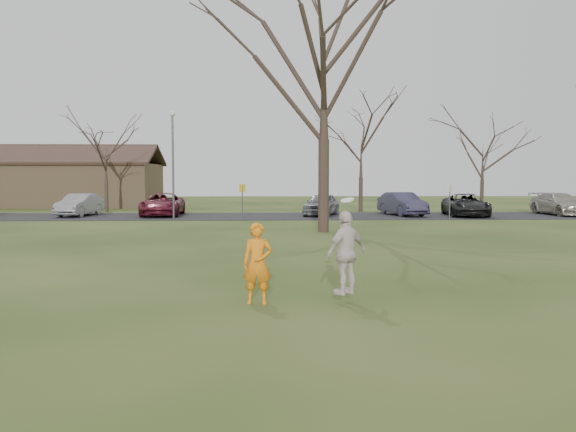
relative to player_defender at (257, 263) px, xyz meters
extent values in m
plane|color=#1E380F|center=(0.76, 0.02, -0.82)|extent=(120.00, 120.00, 0.00)
cube|color=black|center=(0.76, 25.02, -0.80)|extent=(62.00, 6.50, 0.04)
imported|color=orange|center=(0.00, 0.00, 0.00)|extent=(0.62, 0.43, 1.65)
imported|color=gray|center=(-11.58, 25.50, -0.09)|extent=(2.03, 4.37, 1.39)
imported|color=maroon|center=(-6.41, 25.53, -0.07)|extent=(2.52, 5.18, 1.42)
imported|color=slate|center=(3.61, 25.44, -0.08)|extent=(2.91, 4.46, 1.41)
imported|color=#313048|center=(8.73, 25.24, -0.05)|extent=(2.53, 4.67, 1.46)
imported|color=black|center=(12.58, 24.60, -0.09)|extent=(2.83, 5.20, 1.38)
imported|color=gray|center=(18.95, 25.44, -0.08)|extent=(2.34, 4.97, 1.40)
imported|color=silver|center=(1.80, -0.05, 0.22)|extent=(1.05, 0.93, 1.70)
cylinder|color=white|center=(1.80, -0.08, 1.28)|extent=(0.28, 0.27, 0.13)
cube|color=#8C6D4C|center=(-19.24, 38.02, 0.93)|extent=(20.00, 8.00, 3.50)
cube|color=#33231C|center=(-19.24, 35.97, 3.43)|extent=(20.60, 4.40, 1.78)
cube|color=#33231C|center=(-19.24, 40.07, 3.43)|extent=(20.60, 4.40, 1.78)
cube|color=#38281E|center=(-19.24, 38.02, 4.13)|extent=(20.60, 0.45, 0.20)
cylinder|color=#47474C|center=(-5.24, 22.52, 2.18)|extent=(0.12, 0.12, 6.00)
sphere|color=beige|center=(-5.24, 22.52, 5.28)|extent=(0.34, 0.34, 0.34)
cylinder|color=#47474C|center=(-1.24, 22.02, 0.18)|extent=(0.06, 0.06, 2.00)
cube|color=yellow|center=(-1.24, 22.02, 1.03)|extent=(0.35, 0.35, 0.45)
cylinder|color=#47474C|center=(10.76, 22.02, 0.18)|extent=(0.06, 0.06, 2.00)
cube|color=silver|center=(10.76, 22.02, 1.03)|extent=(0.35, 0.35, 0.45)
camera|label=1|loc=(0.21, -11.85, 1.79)|focal=36.88mm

